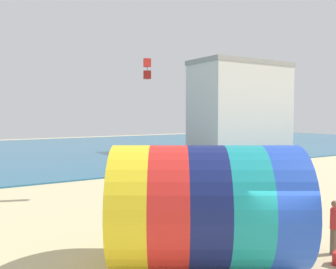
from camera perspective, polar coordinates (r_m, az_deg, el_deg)
The scene contains 5 objects.
sea at distance 44.13m, azimuth -21.86°, elevation -2.57°, with size 120.00×40.00×0.10m, color #236084.
giant_inflatable_tube at distance 10.81m, azimuth 5.84°, elevation -10.84°, with size 6.25×5.70×3.46m.
kite_handler at distance 12.95m, azimuth 24.04°, elevation -12.73°, with size 0.42×0.35×1.68m.
kite_red_box at distance 20.04m, azimuth -3.19°, elevation 9.96°, with size 0.52×0.52×1.12m.
promenade_building at distance 44.27m, azimuth 11.00°, elevation 4.23°, with size 11.67×5.88×10.27m.
Camera 1 is at (-7.57, -6.67, 4.37)m, focal length 40.00 mm.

